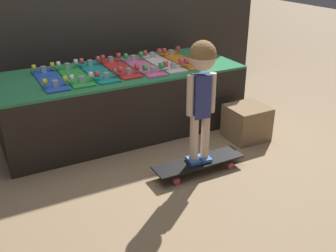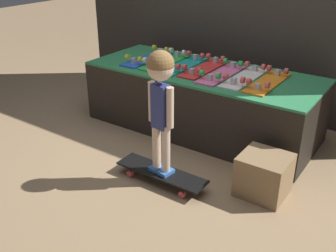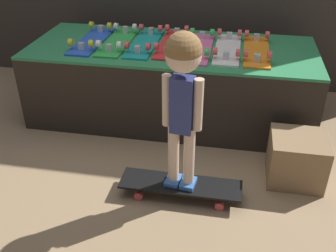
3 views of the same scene
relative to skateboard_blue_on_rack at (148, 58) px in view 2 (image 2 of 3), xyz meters
The scene contains 12 objects.
ground_plane 1.04m from the skateboard_blue_on_rack, 41.90° to the right, with size 16.00×16.00×0.00m, color #9E7F5B.
display_rack 0.70m from the skateboard_blue_on_rack, ahead, with size 2.16×0.86×0.59m.
skateboard_blue_on_rack is the anchor object (origin of this frame).
skateboard_green_on_rack 0.21m from the skateboard_blue_on_rack, ahead, with size 0.19×0.66×0.09m.
skateboard_teal_on_rack 0.42m from the skateboard_blue_on_rack, ahead, with size 0.19×0.66×0.09m.
skateboard_red_on_rack 0.63m from the skateboard_blue_on_rack, ahead, with size 0.19×0.66×0.09m.
skateboard_pink_on_rack 0.84m from the skateboard_blue_on_rack, ahead, with size 0.19×0.66×0.09m.
skateboard_white_on_rack 1.05m from the skateboard_blue_on_rack, ahead, with size 0.19×0.66×0.09m.
skateboard_orange_on_rack 1.26m from the skateboard_blue_on_rack, ahead, with size 0.19×0.66×0.09m.
skateboard_on_floor 1.41m from the skateboard_blue_on_rack, 48.74° to the right, with size 0.73×0.19×0.09m.
child 1.31m from the skateboard_blue_on_rack, 48.74° to the right, with size 0.22×0.19×0.93m.
storage_box 1.75m from the skateboard_blue_on_rack, 23.70° to the right, with size 0.34×0.33×0.31m.
Camera 2 is at (1.71, -2.47, 1.69)m, focal length 42.00 mm.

